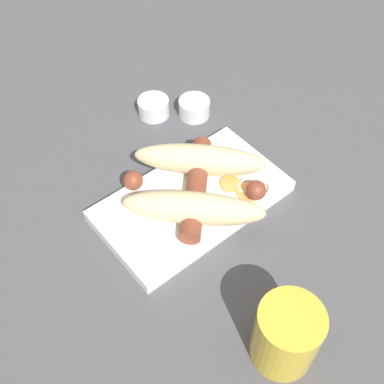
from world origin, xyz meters
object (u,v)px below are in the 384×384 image
Objects in this scene: sausage at (194,185)px; drink_glass at (286,335)px; bread_roll at (197,183)px; food_tray at (192,201)px; condiment_cup_near at (194,109)px; condiment_cup_far at (154,108)px.

drink_glass is at bearing 74.66° from sausage.
sausage is at bearing -71.32° from bread_roll.
sausage is (0.00, -0.00, -0.01)m from bread_roll.
food_tray is 0.03m from sausage.
condiment_cup_near is at bearing -130.58° from food_tray.
sausage reaches higher than condiment_cup_far.
sausage is 1.68× the size of drink_glass.
drink_glass is (0.13, 0.43, 0.03)m from condiment_cup_far.
sausage is 0.19m from condiment_cup_near.
bread_roll reaches higher than condiment_cup_near.
sausage is 0.25m from drink_glass.
bread_roll is 1.51× the size of sausage.
condiment_cup_near is at bearing -129.75° from sausage.
bread_roll is 0.21m from condiment_cup_far.
food_tray is 0.03m from bread_roll.
condiment_cup_far reaches higher than food_tray.
drink_glass is at bearing 64.16° from condiment_cup_near.
sausage is at bearing -147.85° from food_tray.
drink_glass is at bearing 76.14° from food_tray.
bread_roll is at bearing -105.97° from drink_glass.
bread_roll is 0.25m from drink_glass.
bread_roll is 0.01m from sausage.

